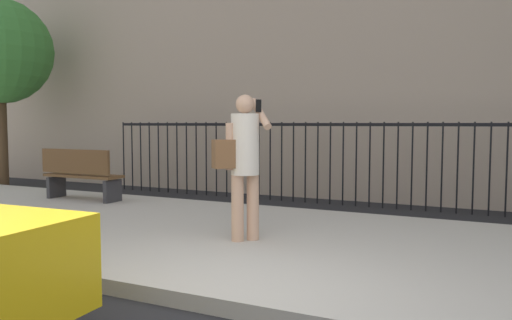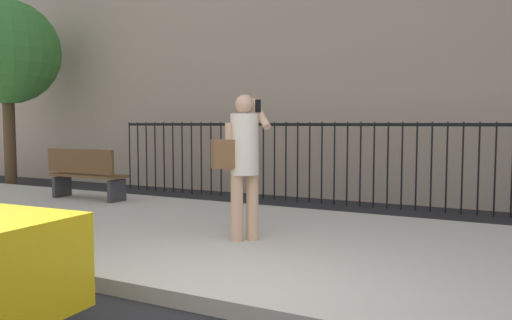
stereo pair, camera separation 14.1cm
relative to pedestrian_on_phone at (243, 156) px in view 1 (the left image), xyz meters
name	(u,v)px [view 1 (the left image)]	position (x,y,z in m)	size (l,w,h in m)	color
ground_plane	(214,316)	(0.72, -1.91, -1.18)	(60.00, 60.00, 0.00)	black
sidewalk	(307,247)	(0.72, 0.29, -1.11)	(28.00, 4.40, 0.15)	#B2ADA3
iron_fence	(377,153)	(0.72, 3.99, -0.16)	(12.03, 0.04, 1.60)	black
pedestrian_on_phone	(243,156)	(0.00, 0.00, 0.00)	(0.68, 0.71, 1.77)	tan
street_bench	(80,173)	(-4.20, 1.53, -0.53)	(1.60, 0.45, 0.95)	brown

